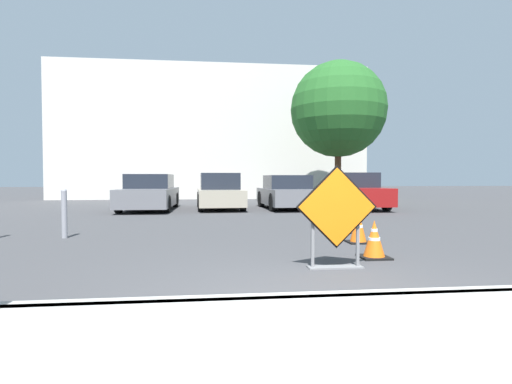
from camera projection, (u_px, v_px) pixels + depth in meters
ground_plane at (240, 214)px, 13.68m from camera, size 96.00×96.00×0.00m
curb_lip at (317, 302)px, 3.75m from camera, size 29.52×0.20×0.14m
road_closed_sign at (336, 215)px, 5.40m from camera, size 1.12×0.20×1.41m
traffic_cone_nearest at (374, 240)px, 6.14m from camera, size 0.44×0.44×0.59m
traffic_cone_second at (358, 227)px, 7.60m from camera, size 0.42×0.42×0.63m
traffic_cone_third at (338, 216)px, 9.02m from camera, size 0.46×0.46×0.77m
traffic_cone_fourth at (332, 212)px, 10.33m from camera, size 0.48×0.48×0.74m
parked_car_nearest at (150, 193)px, 15.62m from camera, size 1.95×4.54×1.40m
parked_car_second at (220, 193)px, 16.12m from camera, size 1.92×4.12×1.45m
parked_car_third at (287, 193)px, 16.21m from camera, size 2.09×4.10×1.36m
parked_car_fourth at (354, 192)px, 16.32m from camera, size 1.90×4.42×1.46m
bollard_nearest at (64, 212)px, 8.19m from camera, size 0.12×0.12×1.02m
building_facade_backdrop at (212, 135)px, 25.96m from camera, size 18.99×5.00×8.07m
street_tree_behind_lot at (338, 110)px, 19.65m from camera, size 4.70×4.70×6.99m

